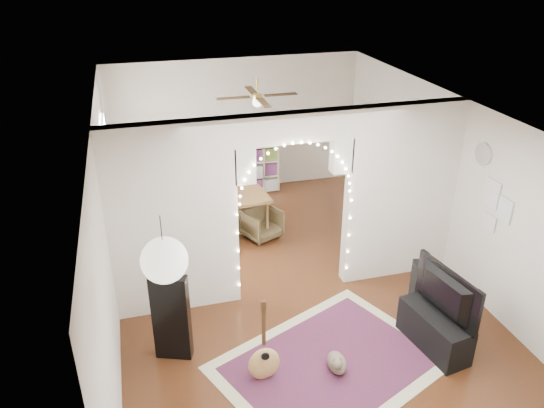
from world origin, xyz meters
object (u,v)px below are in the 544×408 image
object	(u,v)px
acoustic_guitar	(264,351)
bookcase	(247,162)
floor_speaker	(423,289)
media_console	(434,330)
dining_chair_left	(216,233)
dining_table	(232,200)
dining_chair_right	(262,224)

from	to	relation	value
acoustic_guitar	bookcase	world-z (taller)	bookcase
bookcase	floor_speaker	bearing A→B (deg)	-78.17
acoustic_guitar	bookcase	xyz separation A→B (m)	(1.01, 5.19, 0.25)
media_console	dining_chair_left	size ratio (longest dim) A/B	2.01
floor_speaker	dining_table	xyz separation A→B (m)	(-2.06, 2.85, 0.29)
dining_table	media_console	bearing A→B (deg)	-67.30
floor_speaker	bookcase	xyz separation A→B (m)	(-1.41, 4.56, 0.27)
bookcase	dining_chair_right	bearing A→B (deg)	-100.89
media_console	bookcase	bearing A→B (deg)	94.01
dining_chair_right	acoustic_guitar	bearing A→B (deg)	-128.03
media_console	dining_table	bearing A→B (deg)	108.88
media_console	dining_chair_left	distance (m)	3.94
acoustic_guitar	dining_table	xyz separation A→B (m)	(0.36, 3.48, 0.27)
floor_speaker	dining_chair_left	size ratio (longest dim) A/B	1.60
bookcase	dining_table	distance (m)	1.83
acoustic_guitar	bookcase	bearing A→B (deg)	84.84
dining_table	dining_chair_left	distance (m)	0.62
media_console	dining_chair_right	world-z (taller)	dining_chair_right
acoustic_guitar	dining_chair_right	world-z (taller)	acoustic_guitar
acoustic_guitar	dining_table	bearing A→B (deg)	89.94
dining_table	dining_chair_left	bearing A→B (deg)	-150.99
dining_table	dining_chair_left	xyz separation A→B (m)	(-0.35, -0.24, -0.46)
dining_chair_left	floor_speaker	bearing A→B (deg)	-52.90
floor_speaker	dining_chair_right	world-z (taller)	floor_speaker
media_console	bookcase	size ratio (longest dim) A/B	0.75
dining_chair_left	dining_chair_right	distance (m)	0.82
bookcase	dining_chair_right	xyz separation A→B (m)	(-0.19, -1.91, -0.40)
floor_speaker	dining_chair_left	bearing A→B (deg)	147.98
acoustic_guitar	media_console	xyz separation A→B (m)	(2.21, -0.02, -0.16)
floor_speaker	dining_chair_left	distance (m)	3.55
dining_chair_left	dining_chair_right	xyz separation A→B (m)	(0.81, 0.04, 0.04)
floor_speaker	dining_table	world-z (taller)	floor_speaker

